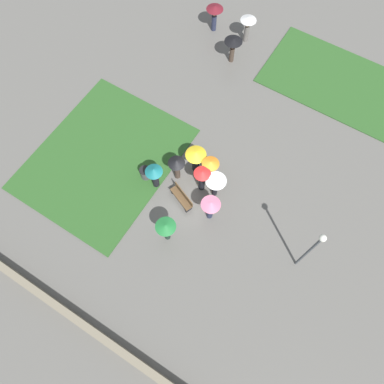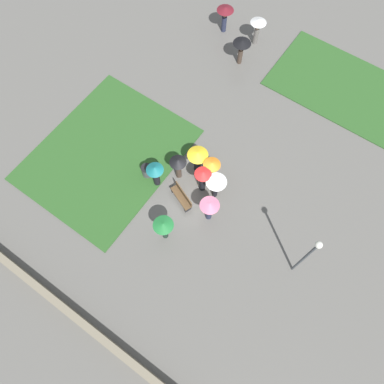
# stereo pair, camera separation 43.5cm
# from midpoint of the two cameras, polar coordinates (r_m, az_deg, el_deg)

# --- Properties ---
(ground_plane) EXTENTS (90.00, 90.00, 0.00)m
(ground_plane) POSITION_cam_midpoint_polar(r_m,az_deg,el_deg) (20.87, 1.44, 0.33)
(ground_plane) COLOR #66635E
(lawn_patch_near) EXTENTS (7.43, 9.13, 0.06)m
(lawn_patch_near) POSITION_cam_midpoint_polar(r_m,az_deg,el_deg) (22.37, -12.25, 5.63)
(lawn_patch_near) COLOR #2D5B26
(lawn_patch_near) RESTS_ON ground_plane
(lawn_patch_far) EXTENTS (10.96, 5.53, 0.06)m
(lawn_patch_far) POSITION_cam_midpoint_polar(r_m,az_deg,el_deg) (26.53, 24.39, 13.38)
(lawn_patch_far) COLOR #2D5B26
(lawn_patch_far) RESTS_ON ground_plane
(parapet_wall) EXTENTS (45.00, 0.35, 0.67)m
(parapet_wall) POSITION_cam_midpoint_polar(r_m,az_deg,el_deg) (19.28, -14.66, -19.48)
(parapet_wall) COLOR gray
(parapet_wall) RESTS_ON ground_plane
(park_bench) EXTENTS (1.61, 0.99, 0.90)m
(park_bench) POSITION_cam_midpoint_polar(r_m,az_deg,el_deg) (20.20, -0.89, -0.71)
(park_bench) COLOR brown
(park_bench) RESTS_ON ground_plane
(lamp_post) EXTENTS (0.32, 0.32, 4.55)m
(lamp_post) POSITION_cam_midpoint_polar(r_m,az_deg,el_deg) (17.46, 18.00, -9.02)
(lamp_post) COLOR #474C51
(lamp_post) RESTS_ON ground_plane
(trash_bin) EXTENTS (0.61, 0.61, 0.82)m
(trash_bin) POSITION_cam_midpoint_polar(r_m,az_deg,el_deg) (21.04, -6.29, 3.18)
(trash_bin) COLOR #4C4C51
(trash_bin) RESTS_ON ground_plane
(crowd_person_black) EXTENTS (0.93, 0.93, 1.82)m
(crowd_person_black) POSITION_cam_midpoint_polar(r_m,az_deg,el_deg) (20.09, -1.51, 4.20)
(crowd_person_black) COLOR #47382D
(crowd_person_black) RESTS_ON ground_plane
(crowd_person_green) EXTENTS (1.04, 1.04, 1.90)m
(crowd_person_green) POSITION_cam_midpoint_polar(r_m,az_deg,el_deg) (18.63, -3.67, -5.39)
(crowd_person_green) COLOR #1E3328
(crowd_person_green) RESTS_ON ground_plane
(crowd_person_teal) EXTENTS (0.94, 0.94, 1.87)m
(crowd_person_teal) POSITION_cam_midpoint_polar(r_m,az_deg,el_deg) (19.97, -4.98, 2.92)
(crowd_person_teal) COLOR black
(crowd_person_teal) RESTS_ON ground_plane
(crowd_person_white) EXTENTS (1.11, 1.11, 1.92)m
(crowd_person_white) POSITION_cam_midpoint_polar(r_m,az_deg,el_deg) (19.41, 4.34, 1.38)
(crowd_person_white) COLOR black
(crowd_person_white) RESTS_ON ground_plane
(crowd_person_pink) EXTENTS (1.03, 1.03, 1.90)m
(crowd_person_pink) POSITION_cam_midpoint_polar(r_m,az_deg,el_deg) (18.98, 3.34, -2.32)
(crowd_person_pink) COLOR #282D47
(crowd_person_pink) RESTS_ON ground_plane
(crowd_person_orange) EXTENTS (0.93, 0.93, 1.91)m
(crowd_person_orange) POSITION_cam_midpoint_polar(r_m,az_deg,el_deg) (19.99, 3.62, 3.71)
(crowd_person_orange) COLOR #1E3328
(crowd_person_orange) RESTS_ON ground_plane
(crowd_person_red) EXTENTS (0.90, 0.90, 1.94)m
(crowd_person_red) POSITION_cam_midpoint_polar(r_m,az_deg,el_deg) (19.76, 2.28, 2.17)
(crowd_person_red) COLOR black
(crowd_person_red) RESTS_ON ground_plane
(crowd_person_yellow) EXTENTS (1.15, 1.15, 1.81)m
(crowd_person_yellow) POSITION_cam_midpoint_polar(r_m,az_deg,el_deg) (20.32, 1.49, 5.29)
(crowd_person_yellow) COLOR black
(crowd_person_yellow) RESTS_ON ground_plane
(lone_walker_far_path) EXTENTS (1.14, 1.14, 1.85)m
(lone_walker_far_path) POSITION_cam_midpoint_polar(r_m,az_deg,el_deg) (25.25, 8.10, 21.16)
(lone_walker_far_path) COLOR #47382D
(lone_walker_far_path) RESTS_ON ground_plane
(lone_walker_mid_plaza) EXTENTS (1.12, 1.12, 1.88)m
(lone_walker_mid_plaza) POSITION_cam_midpoint_polar(r_m,az_deg,el_deg) (27.25, 5.55, 25.43)
(lone_walker_mid_plaza) COLOR #282D47
(lone_walker_mid_plaza) RESTS_ON ground_plane
(lone_walker_near_lawn) EXTENTS (1.04, 1.04, 1.90)m
(lone_walker_near_lawn) POSITION_cam_midpoint_polar(r_m,az_deg,el_deg) (26.68, 10.48, 23.60)
(lone_walker_near_lawn) COLOR slate
(lone_walker_near_lawn) RESTS_ON ground_plane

